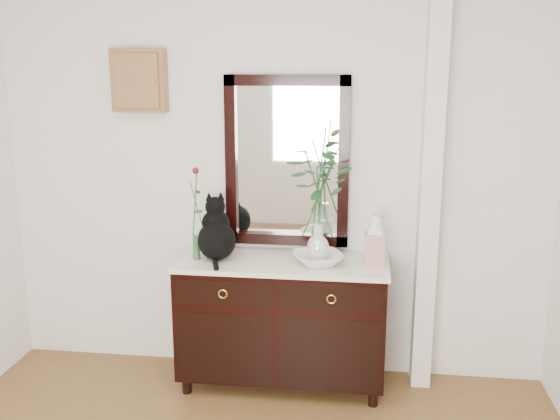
# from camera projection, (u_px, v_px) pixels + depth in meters

# --- Properties ---
(wall_back) EXTENTS (3.60, 0.04, 2.70)m
(wall_back) POSITION_uv_depth(u_px,v_px,m) (272.00, 175.00, 4.05)
(wall_back) COLOR white
(wall_back) RESTS_ON ground
(pilaster) EXTENTS (0.12, 0.20, 2.70)m
(pilaster) POSITION_uv_depth(u_px,v_px,m) (430.00, 181.00, 3.85)
(pilaster) COLOR white
(pilaster) RESTS_ON ground
(sideboard) EXTENTS (1.33, 0.52, 0.82)m
(sideboard) POSITION_uv_depth(u_px,v_px,m) (282.00, 317.00, 4.00)
(sideboard) COLOR black
(sideboard) RESTS_ON ground
(wall_mirror) EXTENTS (0.80, 0.06, 1.10)m
(wall_mirror) POSITION_uv_depth(u_px,v_px,m) (287.00, 162.00, 4.01)
(wall_mirror) COLOR black
(wall_mirror) RESTS_ON wall_back
(key_cabinet) EXTENTS (0.35, 0.10, 0.40)m
(key_cabinet) POSITION_uv_depth(u_px,v_px,m) (139.00, 81.00, 3.99)
(key_cabinet) COLOR brown
(key_cabinet) RESTS_ON wall_back
(cat) EXTENTS (0.36, 0.41, 0.39)m
(cat) POSITION_uv_depth(u_px,v_px,m) (216.00, 228.00, 3.92)
(cat) COLOR black
(cat) RESTS_ON sideboard
(lotus_bowl) EXTENTS (0.39, 0.39, 0.07)m
(lotus_bowl) POSITION_uv_depth(u_px,v_px,m) (318.00, 259.00, 3.83)
(lotus_bowl) COLOR white
(lotus_bowl) RESTS_ON sideboard
(vase_branches) EXTENTS (0.45, 0.45, 0.84)m
(vase_branches) POSITION_uv_depth(u_px,v_px,m) (319.00, 195.00, 3.74)
(vase_branches) COLOR silver
(vase_branches) RESTS_ON lotus_bowl
(bud_vase_rose) EXTENTS (0.08, 0.08, 0.60)m
(bud_vase_rose) POSITION_uv_depth(u_px,v_px,m) (195.00, 213.00, 3.88)
(bud_vase_rose) COLOR #2F5E36
(bud_vase_rose) RESTS_ON sideboard
(ginger_jar) EXTENTS (0.12, 0.12, 0.32)m
(ginger_jar) POSITION_uv_depth(u_px,v_px,m) (375.00, 240.00, 3.79)
(ginger_jar) COLOR silver
(ginger_jar) RESTS_ON sideboard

